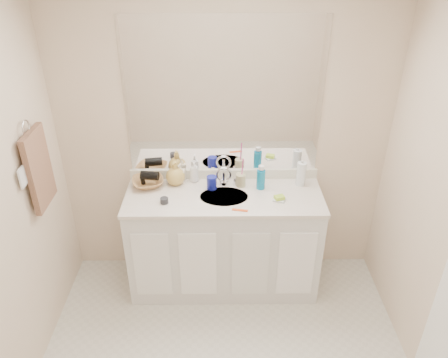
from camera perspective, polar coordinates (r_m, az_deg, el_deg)
ceiling at (r=1.83m, az=0.28°, el=21.81°), size 2.60×2.60×0.02m
wall_back at (r=3.44m, az=-0.05°, el=4.88°), size 2.60×0.02×2.40m
vanity_cabinet at (r=3.61m, az=-0.01°, el=-8.21°), size 1.50×0.55×0.85m
countertop at (r=3.36m, az=-0.01°, el=-2.31°), size 1.52×0.57×0.03m
backsplash at (r=3.55m, az=-0.04°, el=0.69°), size 1.52×0.03×0.08m
sink_basin at (r=3.34m, az=-0.00°, el=-2.45°), size 0.37×0.37×0.02m
faucet at (r=3.46m, az=-0.03°, el=0.09°), size 0.02×0.02×0.11m
mirror at (r=3.30m, az=-0.05°, el=10.50°), size 1.48×0.01×1.20m
blue_mug at (r=3.41m, az=-1.61°, el=-0.48°), size 0.09×0.09×0.11m
tan_cup at (r=3.44m, az=2.20°, el=-0.15°), size 0.10×0.10×0.10m
toothbrush at (r=3.40m, az=2.40°, el=1.28°), size 0.02×0.04×0.20m
mouthwash_bottle at (r=3.41m, az=4.83°, el=-0.06°), size 0.07×0.07×0.16m
clear_pump_bottle at (r=3.49m, az=10.03°, el=0.67°), size 0.08×0.08×0.19m
soap_dish at (r=3.31m, az=7.23°, el=-2.68°), size 0.11×0.10×0.01m
green_soap at (r=3.30m, az=7.25°, el=-2.40°), size 0.09×0.07×0.03m
orange_comb at (r=3.18m, az=2.09°, el=-4.08°), size 0.12×0.05×0.00m
dark_jar at (r=3.28m, az=-7.81°, el=-2.81°), size 0.07×0.07×0.04m
soap_bottle_white at (r=3.49m, az=-3.93°, el=0.99°), size 0.08×0.08×0.18m
soap_bottle_cream at (r=3.50m, az=-5.75°, el=0.78°), size 0.09×0.09×0.16m
soap_bottle_yellow at (r=3.47m, az=-6.39°, el=0.78°), size 0.18×0.18×0.19m
wicker_basket at (r=3.51m, az=-9.91°, el=-0.42°), size 0.30×0.30×0.06m
hair_dryer at (r=3.48m, az=-9.67°, el=0.43°), size 0.15×0.09×0.07m
towel_ring at (r=3.08m, az=-24.46°, el=6.10°), size 0.01×0.11×0.11m
hand_towel at (r=3.19m, az=-23.01°, el=1.22°), size 0.04×0.32×0.55m
switch_plate at (r=3.02m, az=-24.84°, el=0.21°), size 0.01×0.08×0.13m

